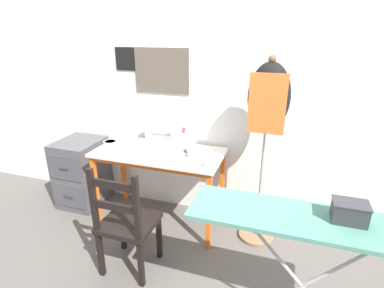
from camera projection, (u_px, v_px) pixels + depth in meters
The scene contains 13 objects.
ground_plane at pixel (149, 237), 2.75m from camera, with size 14.00×14.00×0.00m, color #5B5651.
wall_back at pixel (172, 87), 2.86m from camera, with size 10.00×0.07×2.55m.
sewing_table at pixel (158, 161), 2.76m from camera, with size 1.18×0.57×0.74m.
sewing_machine at pixel (167, 133), 2.79m from camera, with size 0.38×0.18×0.31m.
fabric_bowl at pixel (111, 144), 2.83m from camera, with size 0.13×0.13×0.06m.
scissors at pixel (205, 166), 2.43m from camera, with size 0.12×0.07×0.01m.
thread_spool_near_machine at pixel (185, 151), 2.71m from camera, with size 0.04×0.04×0.03m.
thread_spool_mid_table at pixel (187, 155), 2.60m from camera, with size 0.04×0.04×0.04m.
wooden_chair at pixel (127, 223), 2.25m from camera, with size 0.40×0.38×0.91m.
filing_cabinet at pixel (82, 172), 3.20m from camera, with size 0.42×0.50×0.71m.
dress_form at pixel (268, 110), 2.34m from camera, with size 0.32×0.32×1.61m.
ironing_board at pixel (312, 226), 1.55m from camera, with size 1.28×0.35×0.88m.
storage_box at pixel (350, 212), 1.49m from camera, with size 0.17×0.12×0.11m.
Camera 1 is at (1.09, -2.03, 1.77)m, focal length 28.00 mm.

